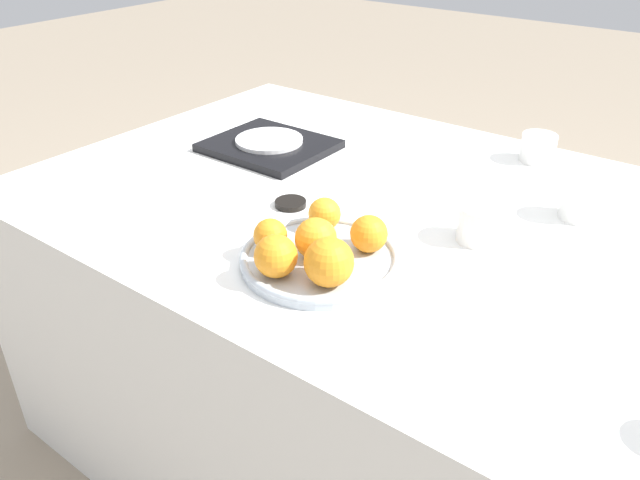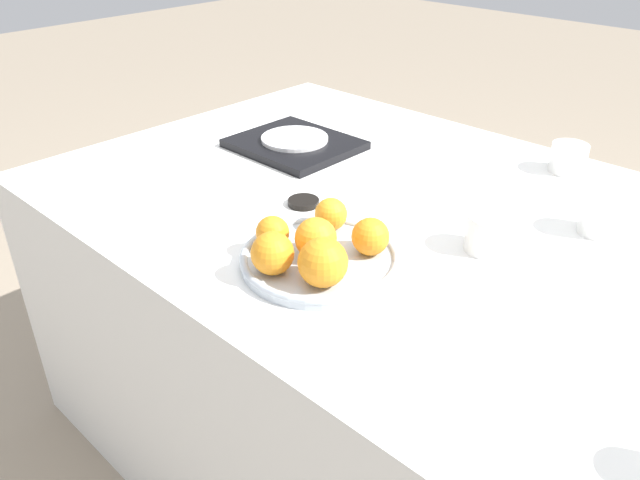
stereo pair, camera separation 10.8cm
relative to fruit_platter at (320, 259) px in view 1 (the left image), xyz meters
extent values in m
plane|color=gray|center=(-0.02, 0.28, -0.73)|extent=(12.00, 12.00, 0.00)
cube|color=white|center=(-0.02, 0.28, -0.37)|extent=(1.60, 1.06, 0.72)
cylinder|color=#B2BCC6|center=(0.00, 0.00, 0.00)|extent=(0.28, 0.28, 0.02)
torus|color=#B2BCC6|center=(0.00, 0.00, 0.00)|extent=(0.28, 0.28, 0.01)
sphere|color=orange|center=(-0.01, -0.01, 0.04)|extent=(0.07, 0.07, 0.07)
sphere|color=orange|center=(-0.03, -0.09, 0.04)|extent=(0.07, 0.07, 0.07)
sphere|color=orange|center=(0.06, 0.07, 0.04)|extent=(0.07, 0.07, 0.07)
sphere|color=orange|center=(0.06, -0.06, 0.05)|extent=(0.08, 0.08, 0.08)
sphere|color=orange|center=(-0.06, 0.09, 0.04)|extent=(0.06, 0.06, 0.06)
sphere|color=orange|center=(-0.08, -0.03, 0.03)|extent=(0.06, 0.06, 0.06)
cube|color=black|center=(-0.43, 0.36, 0.00)|extent=(0.29, 0.25, 0.02)
cylinder|color=white|center=(-0.43, 0.36, 0.01)|extent=(0.17, 0.17, 0.01)
cylinder|color=white|center=(0.31, 0.45, 0.03)|extent=(0.08, 0.08, 0.08)
cylinder|color=white|center=(0.14, 0.69, 0.02)|extent=(0.08, 0.08, 0.07)
cylinder|color=white|center=(0.19, 0.25, 0.02)|extent=(0.08, 0.08, 0.07)
cylinder|color=black|center=(-0.19, 0.15, -0.01)|extent=(0.07, 0.07, 0.01)
camera|label=1|loc=(0.56, -0.75, 0.58)|focal=35.00mm
camera|label=2|loc=(0.64, -0.68, 0.58)|focal=35.00mm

